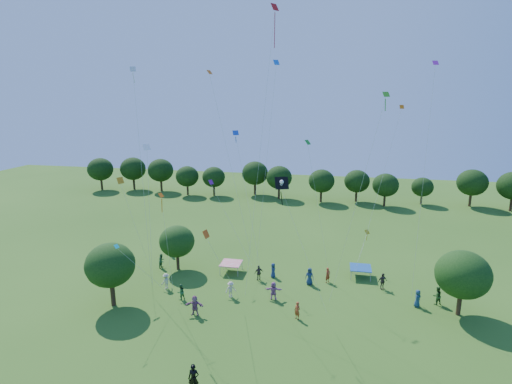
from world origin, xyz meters
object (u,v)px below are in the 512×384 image
object	(u,v)px
pirate_kite	(283,186)
near_tree_north	(177,241)
man_in_black	(194,378)
red_high_kite	(269,64)
near_tree_east	(463,275)
tent_blue	(361,268)
near_tree_west	(110,265)
tent_red_stripe	(231,263)

from	to	relation	value
pirate_kite	near_tree_north	bearing A→B (deg)	147.66
man_in_black	red_high_kite	xyz separation A→B (m)	(2.23, 15.81, 20.76)
near_tree_east	red_high_kite	size ratio (longest dim) A/B	0.23
tent_blue	man_in_black	world-z (taller)	man_in_black
tent_blue	red_high_kite	xyz separation A→B (m)	(-9.40, -4.08, 20.71)
near_tree_north	tent_blue	size ratio (longest dim) A/B	2.31
near_tree_west	tent_red_stripe	xyz separation A→B (m)	(8.90, 9.10, -2.95)
tent_blue	pirate_kite	distance (m)	16.49
near_tree_west	pirate_kite	bearing A→B (deg)	2.26
man_in_black	pirate_kite	xyz separation A→B (m)	(4.38, 9.83, 10.92)
man_in_black	red_high_kite	distance (m)	26.19
near_tree_west	near_tree_east	bearing A→B (deg)	8.17
tent_red_stripe	pirate_kite	bearing A→B (deg)	-51.83
tent_blue	near_tree_west	bearing A→B (deg)	-154.93
red_high_kite	man_in_black	bearing A→B (deg)	-98.03
near_tree_east	tent_blue	bearing A→B (deg)	142.51
pirate_kite	red_high_kite	distance (m)	11.72
tent_red_stripe	near_tree_west	bearing A→B (deg)	-134.36
near_tree_east	tent_red_stripe	world-z (taller)	near_tree_east
near_tree_west	near_tree_north	bearing A→B (deg)	71.76
tent_red_stripe	pirate_kite	xyz separation A→B (m)	(6.67, -8.49, 10.86)
near_tree_west	red_high_kite	world-z (taller)	red_high_kite
pirate_kite	red_high_kite	world-z (taller)	red_high_kite
red_high_kite	pirate_kite	bearing A→B (deg)	-70.22
near_tree_east	tent_blue	size ratio (longest dim) A/B	2.70
near_tree_north	near_tree_east	size ratio (longest dim) A/B	0.86
near_tree_east	man_in_black	distance (m)	24.19
man_in_black	tent_blue	bearing A→B (deg)	52.72
tent_red_stripe	tent_blue	size ratio (longest dim) A/B	1.00
near_tree_north	tent_red_stripe	xyz separation A→B (m)	(6.05, 0.44, -2.28)
tent_red_stripe	man_in_black	size ratio (longest dim) A/B	1.12
tent_blue	red_high_kite	world-z (taller)	red_high_kite
near_tree_north	red_high_kite	world-z (taller)	red_high_kite
near_tree_north	man_in_black	xyz separation A→B (m)	(8.34, -17.88, -2.34)
near_tree_west	tent_blue	distance (m)	25.37
pirate_kite	tent_blue	bearing A→B (deg)	54.22
near_tree_east	red_high_kite	distance (m)	25.14
near_tree_east	red_high_kite	world-z (taller)	red_high_kite
near_tree_east	pirate_kite	distance (m)	17.77
near_tree_west	near_tree_north	size ratio (longest dim) A/B	1.18
near_tree_west	tent_red_stripe	size ratio (longest dim) A/B	2.73
near_tree_north	near_tree_west	bearing A→B (deg)	-108.24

